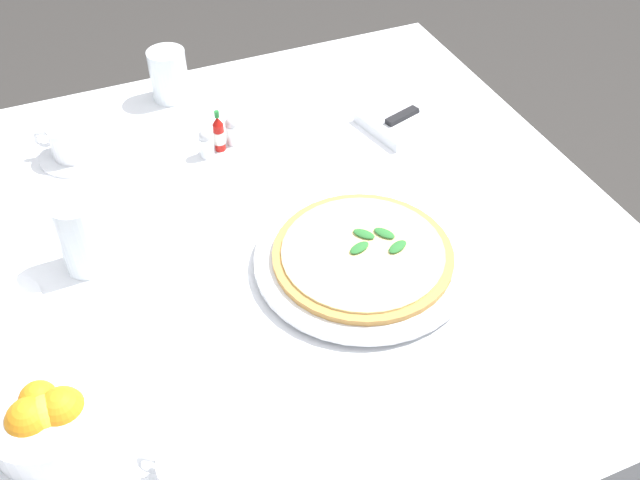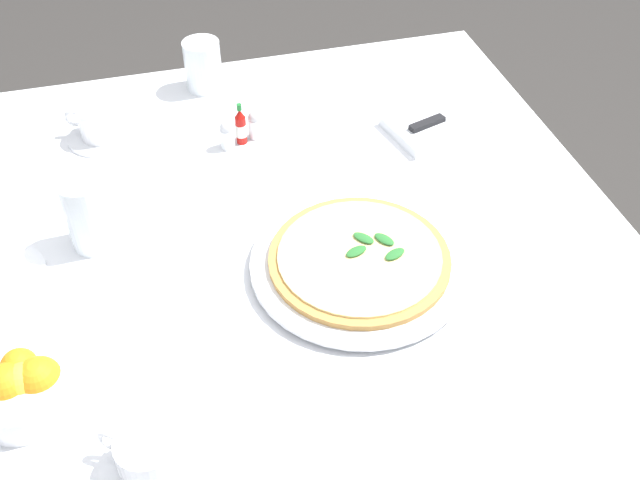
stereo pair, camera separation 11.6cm
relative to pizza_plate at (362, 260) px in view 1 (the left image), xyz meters
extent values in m
plane|color=#33302D|center=(-0.09, 0.12, -0.74)|extent=(8.00, 8.00, 0.00)
cube|color=white|center=(-0.09, 0.12, -0.02)|extent=(1.11, 1.11, 0.02)
cube|color=white|center=(-0.09, 0.67, -0.17)|extent=(1.11, 0.01, 0.28)
cube|color=white|center=(0.46, 0.12, -0.17)|extent=(0.01, 1.11, 0.28)
cylinder|color=brown|center=(-0.55, 0.58, -0.38)|extent=(0.06, 0.06, 0.71)
cylinder|color=brown|center=(0.37, 0.58, -0.38)|extent=(0.06, 0.06, 0.71)
cylinder|color=white|center=(0.00, 0.00, -0.01)|extent=(0.20, 0.20, 0.01)
cylinder|color=white|center=(0.00, 0.00, 0.00)|extent=(0.34, 0.34, 0.01)
cylinder|color=#C68E47|center=(0.00, 0.00, 0.01)|extent=(0.28, 0.28, 0.01)
cylinder|color=#F4DB8E|center=(0.00, 0.00, 0.02)|extent=(0.25, 0.25, 0.00)
ellipsoid|color=#2D7533|center=(0.02, 0.03, 0.02)|extent=(0.04, 0.04, 0.01)
ellipsoid|color=#2D7533|center=(0.05, 0.02, 0.02)|extent=(0.03, 0.04, 0.01)
ellipsoid|color=#2D7533|center=(0.05, -0.02, 0.02)|extent=(0.04, 0.03, 0.01)
ellipsoid|color=#2D7533|center=(0.00, 0.00, 0.02)|extent=(0.04, 0.03, 0.01)
cylinder|color=white|center=(-0.36, 0.46, -0.01)|extent=(0.13, 0.13, 0.01)
cylinder|color=white|center=(-0.36, 0.46, 0.02)|extent=(0.08, 0.08, 0.06)
torus|color=white|center=(-0.41, 0.48, 0.03)|extent=(0.03, 0.02, 0.03)
cylinder|color=black|center=(-0.36, 0.46, 0.05)|extent=(0.07, 0.07, 0.00)
cylinder|color=white|center=(-0.34, -0.26, 0.02)|extent=(0.08, 0.08, 0.05)
torus|color=white|center=(-0.38, -0.23, 0.02)|extent=(0.03, 0.03, 0.03)
cylinder|color=black|center=(-0.34, -0.26, 0.04)|extent=(0.07, 0.07, 0.00)
cylinder|color=white|center=(-0.39, 0.17, 0.05)|extent=(0.07, 0.07, 0.12)
cylinder|color=silver|center=(-0.39, 0.17, 0.03)|extent=(0.06, 0.06, 0.09)
cylinder|color=white|center=(-0.15, 0.59, 0.04)|extent=(0.07, 0.07, 0.10)
cylinder|color=silver|center=(-0.15, 0.59, 0.03)|extent=(0.07, 0.07, 0.08)
cube|color=white|center=(0.27, 0.33, 0.00)|extent=(0.24, 0.18, 0.02)
cube|color=silver|center=(0.32, 0.34, 0.01)|extent=(0.12, 0.06, 0.01)
cube|color=black|center=(0.23, 0.31, 0.01)|extent=(0.08, 0.04, 0.01)
cylinder|color=white|center=(-0.49, -0.11, 0.01)|extent=(0.15, 0.15, 0.04)
sphere|color=orange|center=(-0.47, -0.12, 0.02)|extent=(0.06, 0.06, 0.06)
sphere|color=orange|center=(-0.49, -0.09, 0.03)|extent=(0.05, 0.05, 0.05)
sphere|color=orange|center=(-0.51, -0.12, 0.02)|extent=(0.06, 0.06, 0.06)
sphere|color=yellow|center=(-0.49, -0.12, 0.03)|extent=(0.05, 0.05, 0.05)
cylinder|color=#B7140F|center=(-0.11, 0.38, 0.02)|extent=(0.02, 0.02, 0.05)
cylinder|color=white|center=(-0.11, 0.38, 0.02)|extent=(0.02, 0.02, 0.02)
cone|color=#B7140F|center=(-0.11, 0.38, 0.05)|extent=(0.02, 0.02, 0.02)
cylinder|color=#1E722D|center=(-0.11, 0.38, 0.07)|extent=(0.01, 0.01, 0.01)
cylinder|color=white|center=(-0.08, 0.39, 0.01)|extent=(0.03, 0.03, 0.04)
cylinder|color=white|center=(-0.08, 0.39, 0.00)|extent=(0.02, 0.02, 0.03)
sphere|color=silver|center=(-0.08, 0.39, 0.03)|extent=(0.02, 0.02, 0.02)
cylinder|color=white|center=(-0.14, 0.37, 0.01)|extent=(0.03, 0.03, 0.04)
cylinder|color=#38332D|center=(-0.14, 0.37, 0.00)|extent=(0.02, 0.02, 0.03)
sphere|color=silver|center=(-0.14, 0.37, 0.03)|extent=(0.02, 0.02, 0.02)
camera|label=1|loc=(-0.38, -0.72, 0.81)|focal=41.57mm
camera|label=2|loc=(-0.27, -0.76, 0.81)|focal=41.57mm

